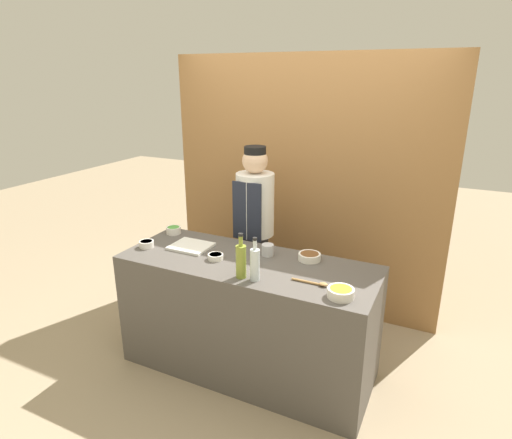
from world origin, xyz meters
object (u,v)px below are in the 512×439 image
Objects in this scene: chef_center at (255,230)px; cup_steel at (268,250)px; wooden_spoon at (314,283)px; sauce_bowl_orange at (147,244)px; sauce_bowl_brown at (309,256)px; cutting_board at (191,246)px; bottle_clear at (255,264)px; sauce_bowl_white at (216,256)px; sauce_bowl_green at (174,230)px; sauce_bowl_yellow at (341,292)px; bottle_oil at (241,260)px.

cup_steel is at bearing -54.72° from chef_center.
cup_steel is at bearing 147.17° from wooden_spoon.
wooden_spoon is (1.40, -0.03, -0.02)m from sauce_bowl_orange.
cutting_board is (-0.92, -0.18, -0.02)m from sauce_bowl_brown.
cutting_board is 0.77m from bottle_clear.
sauce_bowl_white is 0.39m from cup_steel.
chef_center is (-0.81, 0.79, -0.02)m from wooden_spoon.
cup_steel is (0.92, -0.07, 0.01)m from sauce_bowl_green.
cutting_board is (0.31, -0.20, -0.02)m from sauce_bowl_green.
sauce_bowl_brown reaches higher than sauce_bowl_white.
sauce_bowl_brown is 0.57m from sauce_bowl_yellow.
chef_center reaches higher than sauce_bowl_orange.
chef_center reaches higher than cutting_board.
sauce_bowl_green reaches higher than wooden_spoon.
sauce_bowl_orange reaches higher than cutting_board.
bottle_clear is (-0.22, -0.46, 0.09)m from sauce_bowl_brown.
cup_steel reaches higher than sauce_bowl_orange.
bottle_clear reaches higher than cutting_board.
sauce_bowl_green and sauce_bowl_yellow have the same top height.
chef_center is at bearing 125.28° from cup_steel.
chef_center is (0.27, 0.61, -0.02)m from cutting_board.
bottle_clear reaches higher than wooden_spoon.
cutting_board is 3.34× the size of cup_steel.
sauce_bowl_yellow is 0.58m from bottle_clear.
sauce_bowl_yellow is 0.78m from cup_steel.
sauce_bowl_orange reaches higher than wooden_spoon.
sauce_bowl_yellow is at bearing -11.93° from cutting_board.
bottle_oil is 0.42m from cup_steel.
sauce_bowl_brown is at bearing 24.78° from sauce_bowl_white.
sauce_bowl_brown is 0.69m from sauce_bowl_white.
sauce_bowl_green is 0.40× the size of cutting_board.
sauce_bowl_brown is 0.10× the size of chef_center.
sauce_bowl_yellow is at bearing -4.35° from sauce_bowl_orange.
bottle_clear is at bearing -115.41° from sauce_bowl_brown.
sauce_bowl_orange is 0.36× the size of bottle_oil.
sauce_bowl_orange is at bearing -91.47° from sauce_bowl_green.
sauce_bowl_orange is at bearing -127.86° from chef_center.
sauce_bowl_yellow is (1.60, -0.12, 0.00)m from sauce_bowl_orange.
cutting_board is at bearing -32.30° from sauce_bowl_green.
bottle_oil is (-0.68, -0.02, 0.09)m from sauce_bowl_yellow.
cutting_board is at bearing 170.58° from wooden_spoon.
bottle_oil is 0.10m from bottle_clear.
bottle_oil is (-0.32, -0.47, 0.09)m from sauce_bowl_brown.
bottle_clear is (0.70, -0.29, 0.11)m from cutting_board.
bottle_clear is 0.43m from cup_steel.
bottle_oil is 1.05× the size of bottle_clear.
bottle_oil is at bearing -177.57° from bottle_clear.
cup_steel is at bearing 88.98° from bottle_oil.
sauce_bowl_brown is 0.67× the size of wooden_spoon.
wooden_spoon is (1.08, -0.18, 0.00)m from cutting_board.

